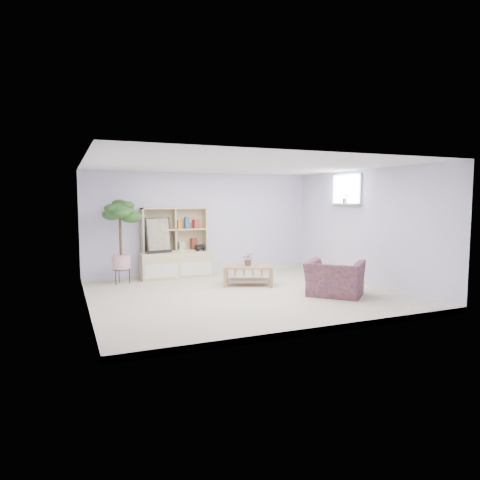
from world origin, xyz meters
name	(u,v)px	position (x,y,z in m)	size (l,w,h in m)	color
floor	(244,295)	(0.00, 0.00, 0.00)	(5.50, 5.00, 0.01)	#BCB18F
ceiling	(244,165)	(0.00, 0.00, 2.40)	(5.50, 5.00, 0.01)	white
walls	(244,231)	(0.00, 0.00, 1.20)	(5.51, 5.01, 2.40)	silver
baseboard	(244,293)	(0.00, 0.00, 0.05)	(5.50, 5.00, 0.10)	silver
window	(347,189)	(2.73, 0.60, 2.00)	(0.10, 0.98, 0.68)	silver
window_sill	(344,204)	(2.67, 0.60, 1.68)	(0.14, 1.00, 0.04)	silver
storage_unit	(176,243)	(-0.71, 2.24, 0.80)	(1.60, 0.54, 1.60)	tan
poster	(158,235)	(-1.12, 2.17, 0.99)	(0.57, 0.13, 0.78)	gold
toy_truck	(200,247)	(-0.16, 2.19, 0.68)	(0.30, 0.21, 0.16)	black
coffee_table	(249,275)	(0.46, 0.82, 0.21)	(1.01, 0.55, 0.41)	#967749
table_plant	(248,259)	(0.46, 0.82, 0.55)	(0.24, 0.21, 0.27)	#245522
floor_tree	(121,242)	(-1.96, 1.99, 0.89)	(0.66, 0.66, 1.79)	#1E5318
armchair	(335,276)	(1.55, -0.68, 0.37)	(1.00, 0.87, 0.74)	#181B4C
sill_plant	(345,198)	(2.67, 0.59, 1.81)	(0.12, 0.10, 0.23)	#1E5318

